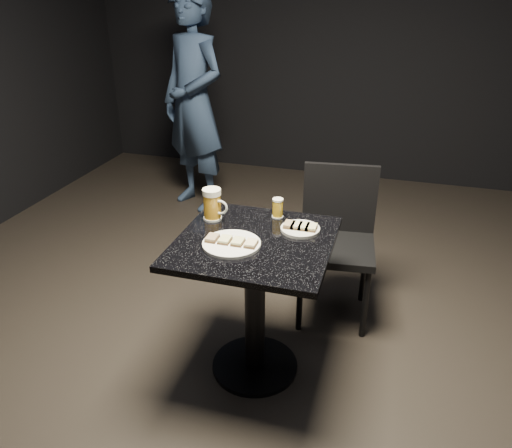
# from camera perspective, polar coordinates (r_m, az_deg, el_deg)

# --- Properties ---
(floor) EXTENTS (6.00, 6.00, 0.00)m
(floor) POSITION_cam_1_polar(r_m,az_deg,el_deg) (2.70, -0.12, -16.00)
(floor) COLOR black
(floor) RESTS_ON ground
(plate_large) EXTENTS (0.26, 0.26, 0.01)m
(plate_large) POSITION_cam_1_polar(r_m,az_deg,el_deg) (2.22, -2.81, -2.29)
(plate_large) COLOR white
(plate_large) RESTS_ON table
(plate_small) EXTENTS (0.19, 0.19, 0.01)m
(plate_small) POSITION_cam_1_polar(r_m,az_deg,el_deg) (2.36, 5.07, -0.57)
(plate_small) COLOR silver
(plate_small) RESTS_ON table
(patron) EXTENTS (0.78, 0.69, 1.80)m
(patron) POSITION_cam_1_polar(r_m,az_deg,el_deg) (4.25, -7.12, 13.54)
(patron) COLOR #20344F
(patron) RESTS_ON floor
(table) EXTENTS (0.70, 0.70, 0.75)m
(table) POSITION_cam_1_polar(r_m,az_deg,el_deg) (2.39, -0.14, -6.94)
(table) COLOR black
(table) RESTS_ON floor
(beer_mug) EXTENTS (0.13, 0.09, 0.16)m
(beer_mug) POSITION_cam_1_polar(r_m,az_deg,el_deg) (2.44, -4.99, 2.27)
(beer_mug) COLOR silver
(beer_mug) RESTS_ON table
(beer_tumbler) EXTENTS (0.06, 0.06, 0.10)m
(beer_tumbler) POSITION_cam_1_polar(r_m,az_deg,el_deg) (2.47, 2.50, 1.84)
(beer_tumbler) COLOR silver
(beer_tumbler) RESTS_ON table
(chair) EXTENTS (0.47, 0.47, 0.88)m
(chair) POSITION_cam_1_polar(r_m,az_deg,el_deg) (2.90, 9.25, -1.16)
(chair) COLOR black
(chair) RESTS_ON floor
(canapes_on_plate_large) EXTENTS (0.23, 0.07, 0.02)m
(canapes_on_plate_large) POSITION_cam_1_polar(r_m,az_deg,el_deg) (2.21, -2.82, -1.92)
(canapes_on_plate_large) COLOR #4C3521
(canapes_on_plate_large) RESTS_ON plate_large
(canapes_on_plate_small) EXTENTS (0.15, 0.07, 0.02)m
(canapes_on_plate_small) POSITION_cam_1_polar(r_m,az_deg,el_deg) (2.35, 5.09, -0.22)
(canapes_on_plate_small) COLOR #4C3521
(canapes_on_plate_small) RESTS_ON plate_small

